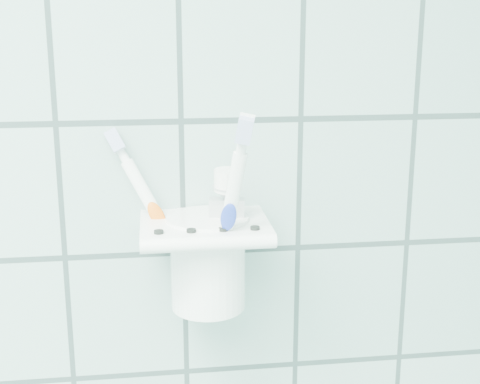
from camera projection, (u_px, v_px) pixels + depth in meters
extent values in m
cube|color=white|center=(202.00, 226.00, 0.72)|extent=(0.05, 0.02, 0.04)
cube|color=white|center=(205.00, 228.00, 0.68)|extent=(0.13, 0.10, 0.01)
cylinder|color=white|center=(209.00, 243.00, 0.64)|extent=(0.13, 0.01, 0.01)
cylinder|color=black|center=(159.00, 232.00, 0.64)|extent=(0.01, 0.01, 0.00)
cylinder|color=black|center=(191.00, 231.00, 0.65)|extent=(0.01, 0.01, 0.00)
cylinder|color=black|center=(223.00, 230.00, 0.65)|extent=(0.01, 0.01, 0.00)
cylinder|color=black|center=(255.00, 229.00, 0.65)|extent=(0.01, 0.01, 0.00)
cylinder|color=white|center=(208.00, 262.00, 0.70)|extent=(0.08, 0.08, 0.10)
cylinder|color=white|center=(207.00, 219.00, 0.69)|extent=(0.09, 0.09, 0.01)
cylinder|color=black|center=(207.00, 218.00, 0.69)|extent=(0.07, 0.07, 0.00)
cylinder|color=white|center=(204.00, 225.00, 0.68)|extent=(0.09, 0.05, 0.15)
cylinder|color=white|center=(203.00, 134.00, 0.66)|extent=(0.02, 0.02, 0.03)
cube|color=silver|center=(203.00, 120.00, 0.65)|extent=(0.02, 0.02, 0.03)
cube|color=white|center=(202.00, 119.00, 0.65)|extent=(0.02, 0.01, 0.03)
ellipsoid|color=orange|center=(204.00, 207.00, 0.67)|extent=(0.03, 0.01, 0.03)
cylinder|color=white|center=(208.00, 218.00, 0.70)|extent=(0.05, 0.08, 0.16)
cylinder|color=white|center=(207.00, 130.00, 0.68)|extent=(0.02, 0.02, 0.02)
cube|color=silver|center=(207.00, 117.00, 0.67)|extent=(0.02, 0.02, 0.02)
cube|color=white|center=(207.00, 116.00, 0.68)|extent=(0.02, 0.02, 0.02)
ellipsoid|color=teal|center=(208.00, 201.00, 0.69)|extent=(0.02, 0.02, 0.03)
cylinder|color=white|center=(212.00, 222.00, 0.68)|extent=(0.04, 0.06, 0.17)
cylinder|color=white|center=(211.00, 126.00, 0.65)|extent=(0.01, 0.02, 0.03)
cube|color=silver|center=(211.00, 111.00, 0.64)|extent=(0.02, 0.02, 0.03)
cube|color=white|center=(211.00, 110.00, 0.65)|extent=(0.02, 0.01, 0.03)
ellipsoid|color=#1E38A5|center=(212.00, 203.00, 0.67)|extent=(0.02, 0.02, 0.03)
cube|color=silver|center=(225.00, 245.00, 0.70)|extent=(0.04, 0.03, 0.11)
cube|color=silver|center=(226.00, 291.00, 0.72)|extent=(0.04, 0.01, 0.01)
cone|color=silver|center=(225.00, 191.00, 0.69)|extent=(0.03, 0.04, 0.02)
cylinder|color=white|center=(225.00, 178.00, 0.69)|extent=(0.03, 0.03, 0.02)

